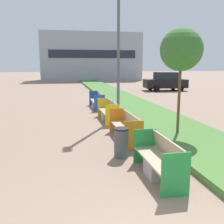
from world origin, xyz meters
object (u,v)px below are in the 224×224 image
at_px(bench_blue_frame, 97,102).
at_px(litter_bin, 121,143).
at_px(bench_orange_frame, 126,129).
at_px(bench_green_frame, 159,162).
at_px(sapling_tree_near, 181,50).
at_px(bench_yellow_frame, 108,113).
at_px(street_lamp_post, 118,26).
at_px(parked_car_distant, 165,82).

xyz_separation_m(bench_blue_frame, litter_bin, (-0.57, -8.73, 0.06)).
bearing_deg(bench_orange_frame, litter_bin, -108.52).
bearing_deg(bench_green_frame, sapling_tree_near, 57.99).
distance_m(bench_yellow_frame, bench_blue_frame, 3.73).
relative_size(bench_yellow_frame, street_lamp_post, 0.28).
relative_size(litter_bin, sapling_tree_near, 0.22).
height_order(street_lamp_post, sapling_tree_near, street_lamp_post).
relative_size(bench_yellow_frame, bench_blue_frame, 0.94).
relative_size(bench_orange_frame, bench_yellow_frame, 1.06).
bearing_deg(bench_blue_frame, bench_green_frame, -90.03).
distance_m(bench_orange_frame, litter_bin, 1.80).
height_order(bench_yellow_frame, parked_car_distant, parked_car_distant).
bearing_deg(litter_bin, bench_orange_frame, 71.48).
xyz_separation_m(bench_orange_frame, bench_blue_frame, (0.00, 7.02, 0.00)).
bearing_deg(bench_green_frame, bench_yellow_frame, 89.97).
bearing_deg(bench_yellow_frame, bench_orange_frame, -89.97).
distance_m(street_lamp_post, sapling_tree_near, 4.40).
distance_m(litter_bin, parked_car_distant, 19.88).
distance_m(bench_orange_frame, street_lamp_post, 5.66).
bearing_deg(street_lamp_post, bench_yellow_frame, -135.24).
distance_m(bench_orange_frame, bench_yellow_frame, 3.29).
height_order(street_lamp_post, parked_car_distant, street_lamp_post).
bearing_deg(sapling_tree_near, bench_orange_frame, 177.34).
bearing_deg(sapling_tree_near, litter_bin, -147.28).
bearing_deg(bench_blue_frame, litter_bin, -93.75).
height_order(bench_yellow_frame, bench_blue_frame, same).
height_order(litter_bin, street_lamp_post, street_lamp_post).
bearing_deg(bench_yellow_frame, street_lamp_post, 44.76).
xyz_separation_m(street_lamp_post, sapling_tree_near, (1.33, -3.99, -1.29)).
bearing_deg(sapling_tree_near, bench_yellow_frame, 119.87).
height_order(bench_yellow_frame, litter_bin, bench_yellow_frame).
bearing_deg(litter_bin, sapling_tree_near, 32.72).
height_order(bench_yellow_frame, sapling_tree_near, sapling_tree_near).
distance_m(bench_green_frame, bench_blue_frame, 10.23).
bearing_deg(bench_orange_frame, parked_car_distant, 62.87).
relative_size(bench_yellow_frame, parked_car_distant, 0.53).
bearing_deg(bench_green_frame, parked_car_distant, 66.85).
distance_m(sapling_tree_near, parked_car_distant, 17.53).
bearing_deg(litter_bin, parked_car_distant, 63.65).
height_order(bench_green_frame, bench_blue_frame, same).
xyz_separation_m(bench_yellow_frame, parked_car_distant, (8.25, 12.81, 0.54)).
bearing_deg(bench_orange_frame, bench_green_frame, -90.09).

